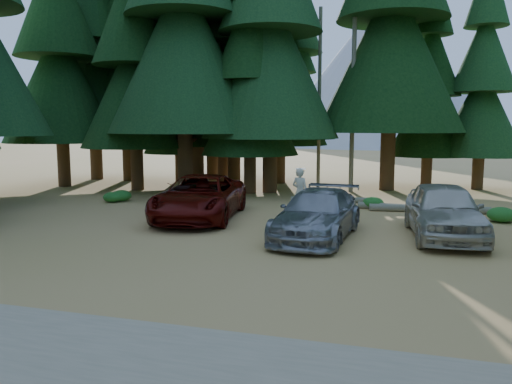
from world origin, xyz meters
TOP-DOWN VIEW (x-y plane):
  - ground at (0.00, 0.00)m, footprint 160.00×160.00m
  - gravel_strip at (0.00, -6.50)m, footprint 26.00×3.50m
  - forest_belt_north at (0.00, 15.00)m, footprint 36.00×7.00m
  - snag_front at (0.80, 14.50)m, footprint 0.24×0.24m
  - snag_back at (-1.20, 16.00)m, footprint 0.20×0.20m
  - mountain_peak at (-2.59, 88.23)m, footprint 48.00×50.00m
  - red_pickup at (-3.92, 4.89)m, footprint 3.53×6.23m
  - silver_minivan_center at (0.86, 2.83)m, footprint 2.49×5.28m
  - silver_minivan_right at (4.64, 3.97)m, footprint 2.50×5.24m
  - frisbee_player at (-0.01, 4.50)m, footprint 0.72×0.61m
  - log_left at (0.32, 10.28)m, footprint 3.68×0.84m
  - log_mid at (3.41, 8.75)m, footprint 3.56×0.77m
  - log_right at (4.47, 8.67)m, footprint 4.70×0.69m
  - shrub_far_left at (-9.15, 7.98)m, footprint 0.95×0.95m
  - shrub_left at (-4.21, 7.64)m, footprint 1.01×1.01m
  - shrub_center_left at (0.74, 7.16)m, footprint 1.00×1.00m
  - shrub_center_right at (2.24, 9.13)m, footprint 0.89×0.89m
  - shrub_right at (0.67, 6.54)m, footprint 0.86×0.86m
  - shrub_far_right at (6.90, 7.28)m, footprint 0.99×0.99m
  - shrub_edge_west at (-9.35, 7.60)m, footprint 0.87×0.87m

SIDE VIEW (x-z plane):
  - ground at x=0.00m, z-range 0.00..0.00m
  - forest_belt_north at x=0.00m, z-range -11.00..11.00m
  - gravel_strip at x=0.00m, z-range 0.00..0.01m
  - log_left at x=0.32m, z-range 0.00..0.26m
  - log_mid at x=3.41m, z-range 0.00..0.29m
  - log_right at x=4.47m, z-range 0.00..0.30m
  - shrub_right at x=0.67m, z-range 0.00..0.48m
  - shrub_edge_west at x=-9.35m, z-range 0.00..0.48m
  - shrub_center_right at x=2.24m, z-range 0.00..0.49m
  - shrub_far_left at x=-9.15m, z-range 0.00..0.52m
  - shrub_far_right at x=6.90m, z-range 0.00..0.55m
  - shrub_center_left at x=0.74m, z-range 0.00..0.55m
  - shrub_left at x=-4.21m, z-range 0.00..0.55m
  - silver_minivan_center at x=0.86m, z-range 0.00..1.49m
  - red_pickup at x=-3.92m, z-range 0.00..1.64m
  - silver_minivan_right at x=4.64m, z-range 0.00..1.73m
  - frisbee_player at x=-0.01m, z-range 0.36..2.06m
  - snag_back at x=-1.20m, z-range 0.00..10.00m
  - snag_front at x=0.80m, z-range 0.00..12.00m
  - mountain_peak at x=-2.59m, z-range -1.29..26.71m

